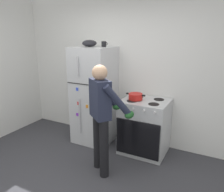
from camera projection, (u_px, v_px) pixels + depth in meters
kitchen_wall_back at (126, 69)px, 4.17m from camera, size 6.00×0.10×2.70m
refrigerator at (94, 95)px, 4.17m from camera, size 0.68×0.72×1.76m
stove_range at (144, 127)px, 3.84m from camera, size 0.76×0.67×0.93m
person_cook at (102, 111)px, 3.16m from camera, size 0.65×0.68×1.60m
red_pot at (136, 97)px, 3.73m from camera, size 0.33×0.23×0.10m
coffee_mug at (104, 44)px, 3.88m from camera, size 0.11×0.08×0.10m
mixing_bowl at (89, 43)px, 3.95m from camera, size 0.26×0.26×0.12m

